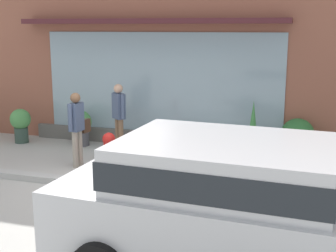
% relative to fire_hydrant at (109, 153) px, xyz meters
% --- Properties ---
extents(ground_plane, '(60.00, 60.00, 0.00)m').
position_rel_fire_hydrant_xyz_m(ground_plane, '(0.07, -0.63, -0.43)').
color(ground_plane, '#B2AFA8').
extents(curb_strip, '(14.00, 0.24, 0.12)m').
position_rel_fire_hydrant_xyz_m(curb_strip, '(0.07, -0.83, -0.37)').
color(curb_strip, '#B2B2AD').
rests_on(curb_strip, ground_plane).
extents(storefront, '(14.00, 0.81, 4.86)m').
position_rel_fire_hydrant_xyz_m(storefront, '(0.08, 2.55, 1.96)').
color(storefront, '#935642').
rests_on(storefront, ground_plane).
extents(fire_hydrant, '(0.40, 0.36, 0.84)m').
position_rel_fire_hydrant_xyz_m(fire_hydrant, '(0.00, 0.00, 0.00)').
color(fire_hydrant, red).
rests_on(fire_hydrant, ground_plane).
extents(pedestrian_with_handbag, '(0.24, 0.65, 1.57)m').
position_rel_fire_hydrant_xyz_m(pedestrian_with_handbag, '(-0.82, 0.24, 0.48)').
color(pedestrian_with_handbag, '#9E9384').
rests_on(pedestrian_with_handbag, ground_plane).
extents(pedestrian_passerby, '(0.40, 0.37, 1.60)m').
position_rel_fire_hydrant_xyz_m(pedestrian_passerby, '(-0.46, 1.59, 0.51)').
color(pedestrian_passerby, brown).
rests_on(pedestrian_passerby, ground_plane).
extents(parked_car_silver, '(4.39, 2.29, 1.65)m').
position_rel_fire_hydrant_xyz_m(parked_car_silver, '(3.02, -3.17, 0.51)').
color(parked_car_silver, silver).
rests_on(parked_car_silver, ground_plane).
extents(potted_plant_by_entrance, '(0.74, 0.74, 0.94)m').
position_rel_fire_hydrant_xyz_m(potted_plant_by_entrance, '(3.56, 2.06, 0.09)').
color(potted_plant_by_entrance, '#33473D').
rests_on(potted_plant_by_entrance, ground_plane).
extents(potted_plant_window_right, '(0.26, 0.26, 0.71)m').
position_rel_fire_hydrant_xyz_m(potted_plant_window_right, '(1.02, 1.89, -0.09)').
color(potted_plant_window_right, '#9E6042').
rests_on(potted_plant_window_right, ground_plane).
extents(potted_plant_window_center, '(0.27, 0.27, 1.30)m').
position_rel_fire_hydrant_xyz_m(potted_plant_window_center, '(2.61, 1.91, 0.20)').
color(potted_plant_window_center, '#4C4C51').
rests_on(potted_plant_window_center, ground_plane).
extents(potted_plant_low_front, '(0.58, 0.58, 0.88)m').
position_rel_fire_hydrant_xyz_m(potted_plant_low_front, '(-1.60, 1.81, 0.07)').
color(potted_plant_low_front, '#4C4C51').
rests_on(potted_plant_low_front, ground_plane).
extents(potted_plant_near_hydrant, '(0.47, 0.47, 0.74)m').
position_rel_fire_hydrant_xyz_m(potted_plant_near_hydrant, '(4.35, 1.67, -0.02)').
color(potted_plant_near_hydrant, '#9E6042').
rests_on(potted_plant_near_hydrant, ground_plane).
extents(potted_plant_window_left, '(0.52, 0.52, 0.87)m').
position_rel_fire_hydrant_xyz_m(potted_plant_window_left, '(-3.17, 1.62, 0.08)').
color(potted_plant_window_left, '#33473D').
rests_on(potted_plant_window_left, ground_plane).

